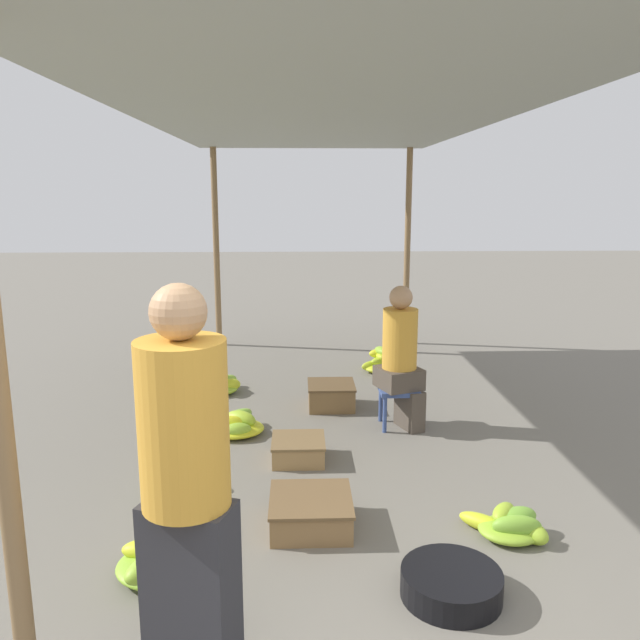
% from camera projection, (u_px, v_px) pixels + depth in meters
% --- Properties ---
extents(canopy_post_back_left, '(0.08, 0.08, 2.60)m').
position_uv_depth(canopy_post_back_left, '(216.00, 249.00, 8.22)').
color(canopy_post_back_left, olive).
rests_on(canopy_post_back_left, ground).
extents(canopy_post_back_right, '(0.08, 0.08, 2.60)m').
position_uv_depth(canopy_post_back_right, '(407.00, 248.00, 8.31)').
color(canopy_post_back_right, olive).
rests_on(canopy_post_back_right, ground).
extents(canopy_tarp, '(2.94, 6.53, 0.04)m').
position_uv_depth(canopy_tarp, '(321.00, 117.00, 5.01)').
color(canopy_tarp, '#9EA399').
rests_on(canopy_tarp, canopy_post_front_left).
extents(vendor_foreground, '(0.46, 0.46, 1.70)m').
position_uv_depth(vendor_foreground, '(186.00, 483.00, 2.52)').
color(vendor_foreground, '#2D2D33').
rests_on(vendor_foreground, ground).
extents(stool, '(0.34, 0.34, 0.36)m').
position_uv_depth(stool, '(398.00, 395.00, 5.46)').
color(stool, '#384C84').
rests_on(stool, ground).
extents(vendor_seated, '(0.44, 0.44, 1.26)m').
position_uv_depth(vendor_seated, '(401.00, 356.00, 5.39)').
color(vendor_seated, '#4C4238').
rests_on(vendor_seated, ground).
extents(basin_black, '(0.52, 0.52, 0.14)m').
position_uv_depth(basin_black, '(451.00, 584.00, 3.18)').
color(basin_black, black).
rests_on(basin_black, ground).
extents(banana_pile_left_0, '(0.54, 0.61, 0.20)m').
position_uv_depth(banana_pile_left_0, '(163.00, 562.00, 3.36)').
color(banana_pile_left_0, yellow).
rests_on(banana_pile_left_0, ground).
extents(banana_pile_left_1, '(0.42, 0.45, 0.26)m').
position_uv_depth(banana_pile_left_1, '(183.00, 475.00, 4.38)').
color(banana_pile_left_1, '#B0CB2D').
rests_on(banana_pile_left_1, ground).
extents(banana_pile_left_2, '(0.50, 0.53, 0.19)m').
position_uv_depth(banana_pile_left_2, '(235.00, 424.00, 5.35)').
color(banana_pile_left_2, '#BDD02A').
rests_on(banana_pile_left_2, ground).
extents(banana_pile_left_3, '(0.56, 0.53, 0.26)m').
position_uv_depth(banana_pile_left_3, '(217.00, 385.00, 6.41)').
color(banana_pile_left_3, '#91BE32').
rests_on(banana_pile_left_3, ground).
extents(banana_pile_right_0, '(0.52, 0.42, 0.18)m').
position_uv_depth(banana_pile_right_0, '(511.00, 525.00, 3.73)').
color(banana_pile_right_0, '#C8D428').
rests_on(banana_pile_right_0, ground).
extents(banana_pile_right_1, '(0.51, 0.45, 0.30)m').
position_uv_depth(banana_pile_right_1, '(383.00, 362.00, 7.18)').
color(banana_pile_right_1, '#88BB34').
rests_on(banana_pile_right_1, ground).
extents(crate_near, '(0.41, 0.41, 0.17)m').
position_uv_depth(crate_near, '(298.00, 449.00, 4.81)').
color(crate_near, '#9E7A4C').
rests_on(crate_near, ground).
extents(crate_mid, '(0.51, 0.51, 0.19)m').
position_uv_depth(crate_mid, '(311.00, 512.00, 3.84)').
color(crate_mid, olive).
rests_on(crate_mid, ground).
extents(crate_far, '(0.45, 0.45, 0.23)m').
position_uv_depth(crate_far, '(331.00, 395.00, 6.00)').
color(crate_far, brown).
rests_on(crate_far, ground).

